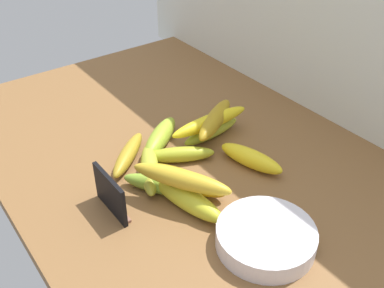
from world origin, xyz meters
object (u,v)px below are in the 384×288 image
Objects in this scene: banana_0 at (128,154)px; banana_1 at (159,185)px; banana_4 at (160,137)px; banana_7 at (184,180)px; chalkboard_sign at (111,195)px; banana_6 at (150,169)px; banana_2 at (186,198)px; banana_8 at (251,158)px; fruit_bowl at (266,237)px; banana_5 at (179,155)px; banana_9 at (215,119)px; banana_10 at (210,122)px; banana_3 at (211,131)px; banana_11 at (181,179)px.

banana_1 is at bearing -0.97° from banana_0.
banana_4 is 16.42cm from banana_7.
chalkboard_sign is 0.65× the size of banana_6.
banana_1 is 0.85× the size of banana_2.
fruit_bowl is at bearing -36.07° from banana_8.
banana_4 is at bearing 146.15° from banana_1.
banana_1 is 1.01× the size of banana_5.
banana_9 is 0.88× the size of banana_10.
chalkboard_sign is 0.60× the size of banana_9.
banana_11 reaches higher than banana_3.
banana_7 is (11.23, -16.00, 0.50)cm from banana_3.
banana_9 reaches higher than banana_0.
banana_4 is 0.78× the size of banana_10.
banana_7 is (-20.99, -2.49, 0.23)cm from fruit_bowl.
banana_0 is at bearing 139.06° from chalkboard_sign.
banana_4 is at bearing 158.15° from banana_11.
banana_11 is (11.58, -7.64, 4.55)cm from banana_5.
banana_10 is (-31.68, 12.56, 3.04)cm from fruit_bowl.
chalkboard_sign reaches higher than banana_4.
chalkboard_sign is at bearing -118.40° from banana_11.
banana_2 is at bearing -161.64° from fruit_bowl.
banana_7 is at bearing -54.93° from banana_3.
banana_9 is 24.11cm from banana_11.
banana_3 is 1.07× the size of banana_8.
banana_5 is at bearing -132.82° from banana_8.
chalkboard_sign is 0.55× the size of banana_11.
banana_4 is (-36.75, 2.15, 0.27)cm from fruit_bowl.
banana_0 is 0.79× the size of banana_10.
fruit_bowl is 34.94cm from banana_3.
banana_8 is 0.83× the size of banana_9.
chalkboard_sign is 13.60cm from banana_11.
banana_7 is (14.82, 4.42, 0.45)cm from banana_0.
fruit_bowl is 34.58cm from banana_9.
banana_3 is 0.89× the size of banana_9.
banana_2 is 1.08× the size of banana_6.
banana_0 is 9.12cm from banana_4.
banana_4 is (-4.52, -11.36, 0.54)cm from banana_3.
banana_6 is 1.11× the size of banana_8.
chalkboard_sign is at bearing -75.17° from banana_10.
banana_1 reaches higher than banana_3.
banana_3 is (-8.48, 30.89, -2.25)cm from chalkboard_sign.
banana_7 is at bearing 139.14° from banana_11.
banana_1 is 5.60cm from banana_6.
banana_3 is 3.66cm from banana_9.
chalkboard_sign reaches higher than fruit_bowl.
banana_7 reaches higher than banana_0.
chalkboard_sign is 32.11cm from banana_3.
banana_9 reaches higher than banana_3.
chalkboard_sign is at bearing -74.65° from banana_3.
fruit_bowl is at bearing 11.93° from banana_6.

